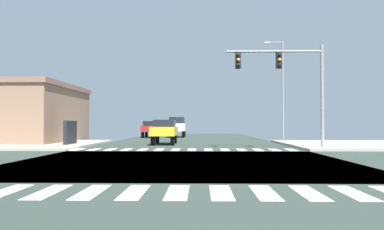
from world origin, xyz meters
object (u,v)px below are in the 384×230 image
sedan_nearside_1 (151,128)px  traffic_signal_mast (285,72)px  street_lamp (280,82)px  sedan_leading_4 (165,130)px  suv_trailing_1 (177,125)px

sedan_nearside_1 → traffic_signal_mast: bearing=117.8°
street_lamp → traffic_signal_mast: bearing=-100.2°
sedan_leading_4 → sedan_nearside_1: bearing=-78.6°
traffic_signal_mast → sedan_leading_4: traffic_signal_mast is taller
traffic_signal_mast → sedan_nearside_1: traffic_signal_mast is taller
sedan_nearside_1 → suv_trailing_1: (3.00, 0.87, 0.28)m
sedan_nearside_1 → suv_trailing_1: bearing=-163.8°
traffic_signal_mast → suv_trailing_1: (-7.95, 21.62, -3.34)m
traffic_signal_mast → sedan_leading_4: bearing=143.7°
traffic_signal_mast → street_lamp: street_lamp is taller
street_lamp → sedan_leading_4: (-9.88, -4.86, -4.17)m
street_lamp → sedan_nearside_1: size_ratio=2.08×
street_lamp → suv_trailing_1: bearing=132.1°
sedan_nearside_1 → sedan_leading_4: same height
street_lamp → suv_trailing_1: 15.23m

